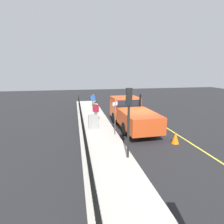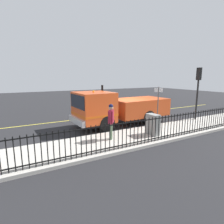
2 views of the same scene
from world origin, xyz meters
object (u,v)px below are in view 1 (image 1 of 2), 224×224
Objects in this scene: utility_cabinet at (93,122)px; worker_standing at (96,109)px; traffic_cone at (175,138)px; traffic_light_near at (129,109)px; street_sign at (115,114)px; work_truck at (130,112)px; pedestrian_distant at (93,98)px.

worker_standing is at bearing -101.13° from utility_cabinet.
utility_cabinet is 1.53× the size of traffic_cone.
traffic_light_near reaches higher than street_sign.
work_truck reaches higher than utility_cabinet.
worker_standing is 0.48× the size of traffic_light_near.
traffic_light_near is at bearing 88.70° from street_sign.
traffic_cone is at bearing -67.75° from work_truck.
worker_standing is 1.59× the size of utility_cabinet.
work_truck is at bearing -130.29° from street_sign.
street_sign is at bearing -132.18° from work_truck.
work_truck is at bearing -65.86° from traffic_cone.
pedestrian_distant is at bearing -87.45° from street_sign.
worker_standing is at bearing 103.61° from traffic_light_near.
street_sign is (-0.92, 3.86, 0.43)m from worker_standing.
work_truck is 1.85× the size of traffic_light_near.
traffic_cone is at bearing 129.08° from pedestrian_distant.
work_truck reaches higher than street_sign.
utility_cabinet is (3.09, 0.46, -0.55)m from work_truck.
utility_cabinet is (0.89, 9.12, -0.45)m from pedestrian_distant.
traffic_light_near is at bearing -109.68° from work_truck.
worker_standing is at bearing 107.87° from pedestrian_distant.
traffic_light_near is 1.50× the size of street_sign.
utility_cabinet is (0.45, 2.28, -0.52)m from worker_standing.
work_truck is 2.78× the size of street_sign.
street_sign reaches higher than utility_cabinet.
work_truck is 6.08× the size of utility_cabinet.
pedestrian_distant is 14.38m from traffic_light_near.
street_sign reaches higher than traffic_cone.
traffic_light_near is at bearing 113.14° from pedestrian_distant.
traffic_light_near reaches higher than worker_standing.
worker_standing is 7.65m from traffic_light_near.
work_truck is at bearing 125.82° from pedestrian_distant.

